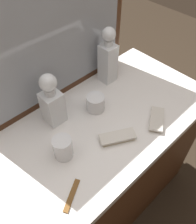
{
  "coord_description": "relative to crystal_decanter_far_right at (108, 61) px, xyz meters",
  "views": [
    {
      "loc": [
        -0.49,
        -0.51,
        1.7
      ],
      "look_at": [
        0.0,
        0.0,
        0.92
      ],
      "focal_mm": 38.07,
      "sensor_mm": 36.0,
      "label": 1
    }
  ],
  "objects": [
    {
      "name": "ground_plane",
      "position": [
        -0.26,
        -0.2,
        -0.97
      ],
      "size": [
        6.0,
        6.0,
        0.0
      ],
      "primitive_type": "plane",
      "color": "#2D2319"
    },
    {
      "name": "dresser",
      "position": [
        -0.26,
        -0.2,
        -0.55
      ],
      "size": [
        1.22,
        0.61,
        0.84
      ],
      "color": "#472816",
      "rests_on": "ground_plane"
    },
    {
      "name": "dresser_mirror",
      "position": [
        -0.26,
        0.09,
        0.23
      ],
      "size": [
        0.86,
        0.03,
        0.7
      ],
      "color": "#472816",
      "rests_on": "dresser"
    },
    {
      "name": "crystal_decanter_far_right",
      "position": [
        0.0,
        0.0,
        0.0
      ],
      "size": [
        0.08,
        0.08,
        0.31
      ],
      "color": "white",
      "rests_on": "dresser"
    },
    {
      "name": "crystal_decanter_left",
      "position": [
        -0.39,
        -0.04,
        -0.02
      ],
      "size": [
        0.09,
        0.09,
        0.27
      ],
      "color": "white",
      "rests_on": "dresser"
    },
    {
      "name": "crystal_tumbler_far_left",
      "position": [
        -0.48,
        -0.22,
        -0.08
      ],
      "size": [
        0.08,
        0.08,
        0.1
      ],
      "color": "white",
      "rests_on": "dresser"
    },
    {
      "name": "crystal_tumbler_front",
      "position": [
        -0.2,
        -0.12,
        -0.09
      ],
      "size": [
        0.09,
        0.09,
        0.08
      ],
      "color": "white",
      "rests_on": "dresser"
    },
    {
      "name": "silver_brush_center",
      "position": [
        -0.05,
        -0.38,
        -0.11
      ],
      "size": [
        0.16,
        0.13,
        0.02
      ],
      "color": "#B7A88C",
      "rests_on": "dresser"
    },
    {
      "name": "silver_brush_rear",
      "position": [
        -0.26,
        -0.32,
        -0.11
      ],
      "size": [
        0.17,
        0.13,
        0.02
      ],
      "color": "#B7A88C",
      "rests_on": "dresser"
    },
    {
      "name": "tortoiseshell_comb",
      "position": [
        -0.57,
        -0.38,
        -0.12
      ],
      "size": [
        0.12,
        0.08,
        0.01
      ],
      "color": "brown",
      "rests_on": "dresser"
    }
  ]
}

